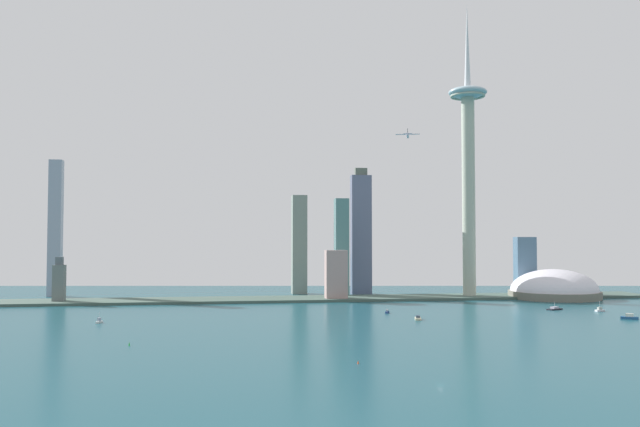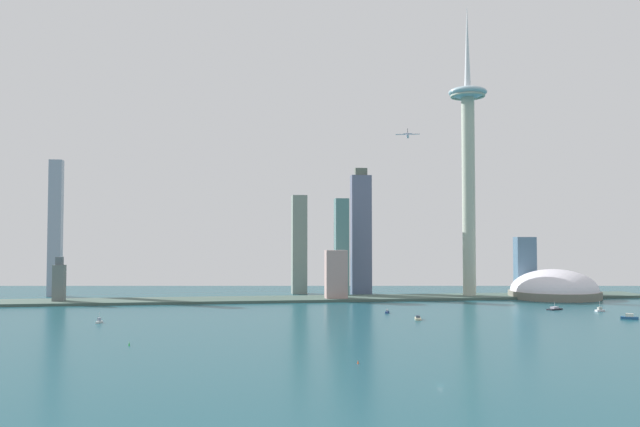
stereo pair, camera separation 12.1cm
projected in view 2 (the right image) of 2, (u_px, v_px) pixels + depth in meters
ground_plane at (440, 385)px, 316.19m from camera, size 6000.00×6000.00×0.00m
waterfront_pier at (315, 299)px, 764.42m from camera, size 832.79×64.36×3.00m
observation_tower at (468, 151)px, 801.44m from camera, size 47.83×47.83×367.96m
stadium_dome at (554, 292)px, 786.59m from camera, size 109.51×109.51×53.36m
skyscraper_0 at (336, 275)px, 756.62m from camera, size 25.33×17.24×59.42m
skyscraper_1 at (342, 248)px, 807.20m from camera, size 16.93×16.74×123.58m
skyscraper_2 at (361, 233)px, 852.66m from camera, size 26.65×13.80×167.20m
skyscraper_3 at (299, 244)px, 855.38m from camera, size 19.43×20.06×130.95m
skyscraper_4 at (59, 283)px, 722.75m from camera, size 12.51×12.47×52.46m
skyscraper_5 at (55, 228)px, 818.23m from camera, size 16.02×13.13×173.78m
skyscraper_6 at (525, 266)px, 838.89m from camera, size 26.41×13.97×75.32m
boat_0 at (600, 310)px, 640.99m from camera, size 10.46×5.97×10.54m
boat_1 at (418, 318)px, 576.15m from camera, size 8.09×14.07×3.72m
boat_2 at (554, 309)px, 656.97m from camera, size 19.10×14.15×8.32m
boat_3 at (99, 321)px, 552.56m from camera, size 5.04×7.98×9.23m
boat_5 at (630, 317)px, 578.86m from camera, size 14.80×12.18×5.21m
boat_6 at (387, 312)px, 626.44m from camera, size 5.41×6.52×3.72m
channel_buoy_0 at (129, 344)px, 433.76m from camera, size 1.06×1.06×2.85m
channel_buoy_1 at (358, 362)px, 370.59m from camera, size 1.14×1.14×1.89m
airplane at (408, 135)px, 763.27m from camera, size 28.29×26.50×8.05m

